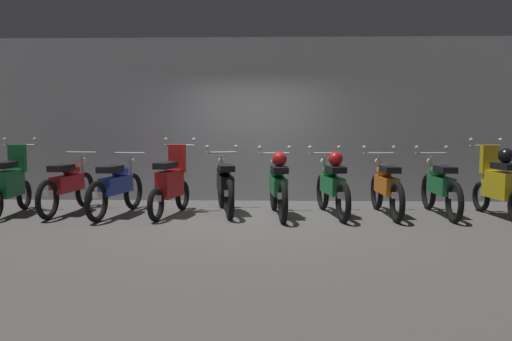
% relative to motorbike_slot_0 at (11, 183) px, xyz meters
% --- Properties ---
extents(ground_plane, '(80.00, 80.00, 0.00)m').
position_rel_motorbike_slot_0_xyz_m(ground_plane, '(4.06, -0.13, -0.53)').
color(ground_plane, '#565451').
extents(back_wall, '(16.12, 0.30, 3.22)m').
position_rel_motorbike_slot_0_xyz_m(back_wall, '(4.06, 1.87, 1.08)').
color(back_wall, '#ADADB2').
rests_on(back_wall, ground).
extents(motorbike_slot_0, '(0.59, 1.68, 1.29)m').
position_rel_motorbike_slot_0_xyz_m(motorbike_slot_0, '(0.00, 0.00, 0.00)').
color(motorbike_slot_0, black).
rests_on(motorbike_slot_0, ground).
extents(motorbike_slot_1, '(0.56, 1.95, 1.03)m').
position_rel_motorbike_slot_0_xyz_m(motorbike_slot_1, '(0.91, 0.18, -0.04)').
color(motorbike_slot_1, black).
rests_on(motorbike_slot_1, ground).
extents(motorbike_slot_2, '(0.59, 1.93, 1.03)m').
position_rel_motorbike_slot_0_xyz_m(motorbike_slot_2, '(1.81, -0.02, -0.04)').
color(motorbike_slot_2, black).
rests_on(motorbike_slot_2, ground).
extents(motorbike_slot_3, '(0.59, 1.66, 1.29)m').
position_rel_motorbike_slot_0_xyz_m(motorbike_slot_3, '(2.72, 0.01, 0.00)').
color(motorbike_slot_3, black).
rests_on(motorbike_slot_3, ground).
extents(motorbike_slot_4, '(0.63, 1.93, 1.15)m').
position_rel_motorbike_slot_0_xyz_m(motorbike_slot_4, '(3.61, 0.25, -0.04)').
color(motorbike_slot_4, black).
rests_on(motorbike_slot_4, ground).
extents(motorbike_slot_5, '(0.59, 1.95, 1.15)m').
position_rel_motorbike_slot_0_xyz_m(motorbike_slot_5, '(4.51, -0.04, 0.00)').
color(motorbike_slot_5, black).
rests_on(motorbike_slot_5, ground).
extents(motorbike_slot_6, '(0.58, 1.94, 1.15)m').
position_rel_motorbike_slot_0_xyz_m(motorbike_slot_6, '(5.41, 0.04, 0.00)').
color(motorbike_slot_6, black).
rests_on(motorbike_slot_6, ground).
extents(motorbike_slot_7, '(0.59, 1.95, 1.15)m').
position_rel_motorbike_slot_0_xyz_m(motorbike_slot_7, '(6.32, 0.09, -0.04)').
color(motorbike_slot_7, black).
rests_on(motorbike_slot_7, ground).
extents(motorbike_slot_8, '(0.59, 1.95, 1.15)m').
position_rel_motorbike_slot_0_xyz_m(motorbike_slot_8, '(7.22, 0.11, -0.04)').
color(motorbike_slot_8, black).
rests_on(motorbike_slot_8, ground).
extents(motorbike_slot_9, '(0.59, 1.68, 1.29)m').
position_rel_motorbike_slot_0_xyz_m(motorbike_slot_9, '(8.12, -0.02, 0.04)').
color(motorbike_slot_9, black).
rests_on(motorbike_slot_9, ground).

